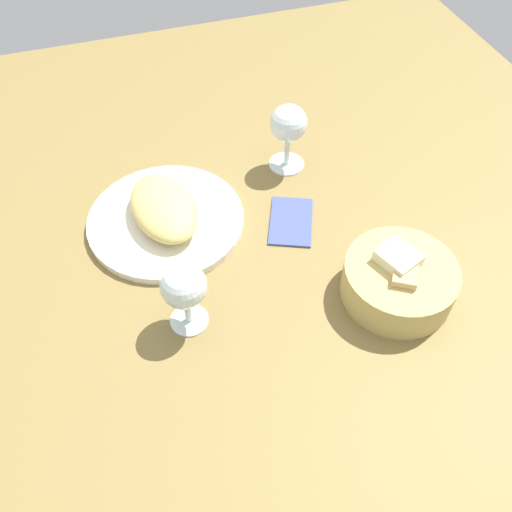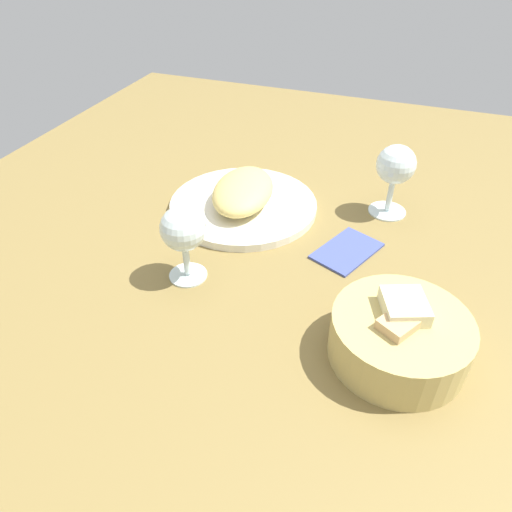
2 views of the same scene
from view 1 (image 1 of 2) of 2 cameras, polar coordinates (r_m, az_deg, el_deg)
name	(u,v)px [view 1 (image 1 of 2)]	position (r cm, az deg, el deg)	size (l,w,h in cm)	color
ground_plane	(259,234)	(92.26, 0.36, 2.34)	(140.00, 140.00, 2.00)	olive
plate	(166,220)	(93.24, -9.32, 3.68)	(26.06, 26.06, 1.40)	white
omelette	(164,208)	(91.12, -9.55, 4.97)	(16.51, 10.19, 4.56)	#D9BF69
lettuce_garnish	(153,193)	(96.49, -10.66, 6.41)	(5.17, 5.17, 1.02)	#408E2A
bread_basket	(398,280)	(83.38, 14.58, -2.43)	(16.64, 16.64, 7.91)	tan
wine_glass_near	(184,289)	(74.59, -7.49, -3.37)	(6.46, 6.46, 11.76)	silver
wine_glass_far	(288,127)	(98.16, 3.38, 13.21)	(6.60, 6.60, 12.59)	silver
folded_napkin	(292,222)	(92.38, 3.73, 3.56)	(11.00, 7.00, 0.80)	#414E99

